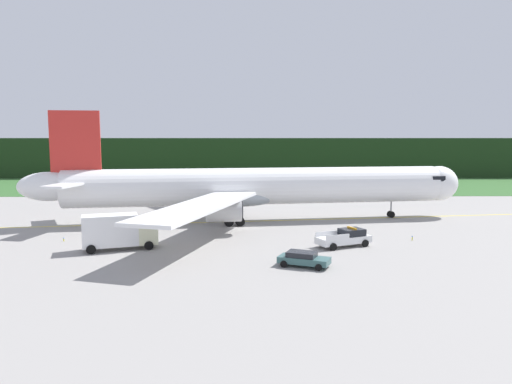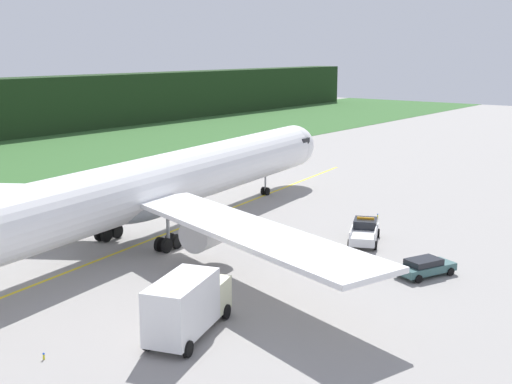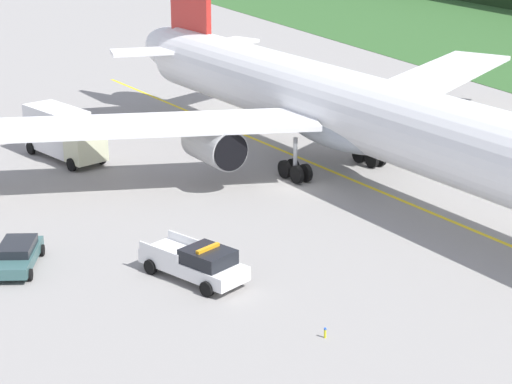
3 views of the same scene
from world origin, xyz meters
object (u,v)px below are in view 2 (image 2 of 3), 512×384
object	(u,v)px
catering_truck	(187,304)
staff_car	(425,266)
airliner	(156,185)
ops_pickup_truck	(365,231)

from	to	relation	value
catering_truck	staff_car	bearing A→B (deg)	-20.19
airliner	ops_pickup_truck	world-z (taller)	airliner
airliner	catering_truck	world-z (taller)	airliner
airliner	ops_pickup_truck	distance (m)	18.20
airliner	ops_pickup_truck	xyz separation A→B (m)	(9.60, -15.02, -3.67)
staff_car	airliner	bearing A→B (deg)	101.12
catering_truck	staff_car	world-z (taller)	catering_truck
ops_pickup_truck	staff_car	size ratio (longest dim) A/B	1.27
catering_truck	staff_car	size ratio (longest dim) A/B	1.59
ops_pickup_truck	staff_car	distance (m)	9.24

